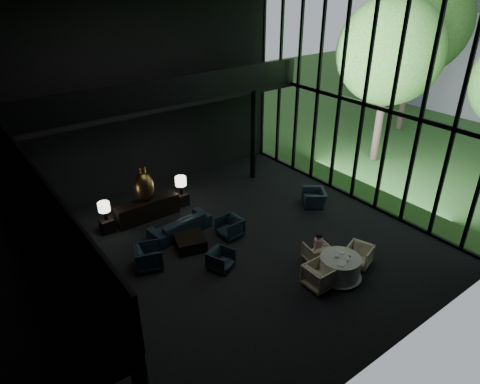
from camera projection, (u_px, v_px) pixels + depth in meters
floor at (215, 255)px, 14.38m from camera, size 14.00×12.00×0.02m
wall_back at (127, 99)px, 16.77m from camera, size 14.00×0.04×8.00m
wall_front at (381, 235)px, 8.27m from camera, size 14.00×0.04×8.00m
curtain_wall at (364, 104)px, 16.21m from camera, size 0.20×12.00×8.00m
mezzanine_back at (162, 101)px, 16.59m from camera, size 12.00×2.00×0.25m
railing_left at (24, 168)px, 9.59m from camera, size 0.06×12.00×1.00m
railing_back at (173, 91)px, 15.61m from camera, size 12.00×0.06×1.00m
column_nw at (2, 181)px, 14.84m from camera, size 0.24×0.24×4.00m
column_ne at (253, 136)px, 18.83m from camera, size 0.24×0.24×4.00m
tree_near at (390, 52)px, 19.20m from camera, size 4.80×4.80×7.65m
tree_far at (418, 22)px, 22.92m from camera, size 5.60×5.60×8.80m
console at (148, 210)px, 16.31m from camera, size 2.46×0.56×0.78m
bronze_urn at (144, 186)px, 15.92m from camera, size 0.74×0.74×1.38m
side_table_left at (107, 225)px, 15.58m from camera, size 0.45×0.45×0.50m
table_lamp_left at (104, 208)px, 15.23m from camera, size 0.42×0.42×0.70m
side_table_right at (182, 199)px, 17.36m from camera, size 0.45×0.45×0.50m
table_lamp_right at (181, 182)px, 16.99m from camera, size 0.44×0.44×0.74m
sofa at (180, 221)px, 15.37m from camera, size 2.66×1.05×1.01m
lounge_armchair_west at (148, 255)px, 13.60m from camera, size 1.13×1.17×0.96m
lounge_armchair_east at (230, 226)px, 15.23m from camera, size 0.82×0.87×0.85m
lounge_armchair_south at (221, 259)px, 13.61m from camera, size 0.86×0.84×0.69m
window_armchair at (314, 196)px, 17.27m from camera, size 0.99×1.07×0.78m
coffee_table at (190, 242)px, 14.67m from camera, size 1.21×1.21×0.43m
dining_table at (339, 269)px, 13.21m from camera, size 1.41×1.41×0.75m
dining_chair_north at (316, 252)px, 13.94m from camera, size 0.80×0.77×0.70m
dining_chair_east at (359, 254)px, 13.79m from camera, size 0.89×0.92×0.76m
dining_chair_west at (320, 274)px, 12.78m from camera, size 0.83×0.89×0.90m
child at (319, 242)px, 13.74m from camera, size 0.29×0.29×0.62m
plate_a at (341, 264)px, 12.74m from camera, size 0.28×0.28×0.02m
plate_b at (342, 252)px, 13.27m from camera, size 0.29×0.29×0.02m
saucer at (348, 257)px, 13.03m from camera, size 0.18×0.18×0.01m
coffee_cup at (350, 255)px, 13.06m from camera, size 0.09×0.09×0.06m
cereal_bowl at (337, 256)px, 13.03m from camera, size 0.14×0.14×0.07m
cream_pot at (348, 260)px, 12.84m from camera, size 0.07×0.07×0.08m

